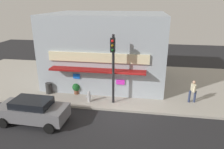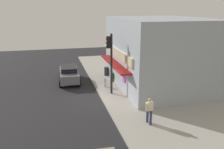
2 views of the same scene
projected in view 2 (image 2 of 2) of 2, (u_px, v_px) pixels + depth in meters
The scene contains 10 objects.
ground_plane at pixel (102, 100), 18.81m from camera, with size 50.36×50.36×0.00m, color #232326.
sidewalk at pixel (164, 93), 20.08m from camera, with size 33.57×10.93×0.16m, color #A39E93.
corner_building at pixel (159, 52), 21.36m from camera, with size 10.09×8.53×6.14m.
traffic_light at pixel (110, 56), 18.92m from camera, with size 0.32×0.58×5.03m.
fire_hydrant at pixel (105, 83), 21.37m from camera, with size 0.47×0.23×0.83m.
trash_can at pixel (107, 71), 24.95m from camera, with size 0.50×0.50×0.89m, color #2D2D2D.
pedestrian at pixel (149, 110), 14.46m from camera, with size 0.57×0.56×1.70m.
potted_plant_by_doorway at pixel (139, 95), 18.04m from camera, with size 0.65×0.65×0.93m.
potted_plant_by_window at pixel (114, 76), 22.90m from camera, with size 0.64×0.64×0.90m.
parked_car_grey at pixel (69, 74), 23.18m from camera, with size 4.38×2.14×1.59m.
Camera 2 is at (17.14, -3.52, 7.23)m, focal length 37.44 mm.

